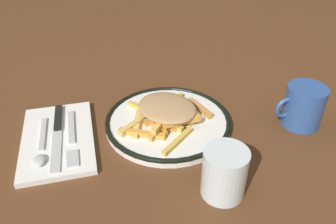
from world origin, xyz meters
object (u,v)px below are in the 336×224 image
(knife, at_px, (57,130))
(spoon, at_px, (41,149))
(fries_heap, at_px, (165,113))
(napkin, at_px, (58,139))
(coffee_mug, at_px, (303,106))
(water_glass, at_px, (224,173))
(plate, at_px, (168,121))
(fork, at_px, (72,137))

(knife, relative_size, spoon, 1.38)
(fries_heap, height_order, knife, fries_heap)
(napkin, relative_size, coffee_mug, 2.11)
(knife, relative_size, water_glass, 2.41)
(napkin, height_order, water_glass, water_glass)
(plate, distance_m, water_glass, 0.21)
(fries_heap, height_order, fork, fries_heap)
(water_glass, relative_size, coffee_mug, 0.80)
(spoon, bearing_deg, fork, -158.66)
(knife, xyz_separation_m, coffee_mug, (-0.50, 0.11, 0.03))
(knife, bearing_deg, plate, 170.96)
(fries_heap, distance_m, knife, 0.22)
(knife, distance_m, water_glass, 0.35)
(plate, xyz_separation_m, knife, (0.23, -0.04, 0.00))
(plate, bearing_deg, fork, -1.37)
(plate, relative_size, knife, 1.26)
(plate, relative_size, water_glass, 3.04)
(plate, height_order, knife, same)
(fries_heap, xyz_separation_m, fork, (0.19, -0.00, -0.02))
(napkin, bearing_deg, coffee_mug, 169.12)
(fork, bearing_deg, napkin, -24.02)
(napkin, xyz_separation_m, knife, (-0.00, -0.02, 0.01))
(fork, xyz_separation_m, spoon, (0.06, 0.02, 0.00))
(spoon, bearing_deg, fries_heap, -175.42)
(water_glass, bearing_deg, napkin, -40.78)
(plate, xyz_separation_m, water_glass, (-0.03, 0.20, 0.03))
(fries_heap, height_order, water_glass, water_glass)
(plate, xyz_separation_m, coffee_mug, (-0.27, 0.08, 0.03))
(plate, bearing_deg, coffee_mug, 163.81)
(fries_heap, relative_size, water_glass, 2.35)
(plate, bearing_deg, knife, -9.04)
(spoon, xyz_separation_m, coffee_mug, (-0.53, 0.06, 0.03))
(plate, height_order, spoon, spoon)
(plate, relative_size, spoon, 1.74)
(fork, bearing_deg, plate, 178.63)
(fries_heap, distance_m, napkin, 0.22)
(plate, relative_size, coffee_mug, 2.43)
(plate, relative_size, fries_heap, 1.29)
(plate, xyz_separation_m, napkin, (0.23, -0.02, -0.00))
(fries_heap, xyz_separation_m, napkin, (0.22, -0.01, -0.03))
(plate, bearing_deg, napkin, -4.28)
(fork, height_order, coffee_mug, coffee_mug)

